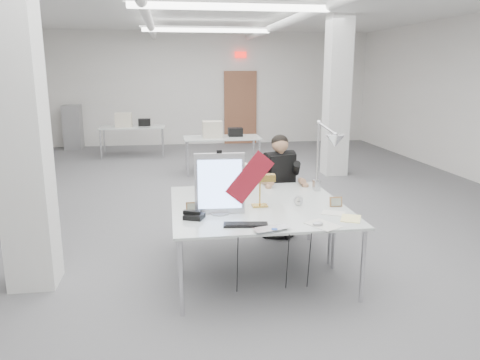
# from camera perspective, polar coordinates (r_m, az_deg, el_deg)

# --- Properties ---
(room_shell) EXTENTS (10.04, 14.04, 3.24)m
(room_shell) POSITION_cam_1_polar(r_m,az_deg,el_deg) (6.93, -0.91, 9.60)
(room_shell) COLOR #59595C
(room_shell) RESTS_ON ground
(desk_main) EXTENTS (1.80, 0.90, 0.02)m
(desk_main) POSITION_cam_1_polar(r_m,az_deg,el_deg) (4.53, 3.24, -4.74)
(desk_main) COLOR silver
(desk_main) RESTS_ON room_shell
(desk_second) EXTENTS (1.80, 0.90, 0.02)m
(desk_second) POSITION_cam_1_polar(r_m,az_deg,el_deg) (5.38, 1.27, -1.80)
(desk_second) COLOR silver
(desk_second) RESTS_ON room_shell
(bg_desk_a) EXTENTS (1.60, 0.80, 0.02)m
(bg_desk_a) POSITION_cam_1_polar(r_m,az_deg,el_deg) (9.88, -2.22, 5.16)
(bg_desk_a) COLOR silver
(bg_desk_a) RESTS_ON room_shell
(bg_desk_b) EXTENTS (1.60, 0.80, 0.02)m
(bg_desk_b) POSITION_cam_1_polar(r_m,az_deg,el_deg) (12.03, -13.01, 6.31)
(bg_desk_b) COLOR silver
(bg_desk_b) RESTS_ON room_shell
(filing_cabinet) EXTENTS (0.45, 0.55, 1.20)m
(filing_cabinet) POSITION_cam_1_polar(r_m,az_deg,el_deg) (13.70, -19.69, 6.09)
(filing_cabinet) COLOR gray
(filing_cabinet) RESTS_ON room_shell
(office_chair) EXTENTS (0.71, 0.71, 1.13)m
(office_chair) POSITION_cam_1_polar(r_m,az_deg,el_deg) (6.15, 4.68, -1.62)
(office_chair) COLOR black
(office_chair) RESTS_ON room_shell
(seated_person) EXTENTS (0.61, 0.67, 0.82)m
(seated_person) POSITION_cam_1_polar(r_m,az_deg,el_deg) (6.03, 4.85, 1.35)
(seated_person) COLOR black
(seated_person) RESTS_ON office_chair
(monitor) EXTENTS (0.49, 0.08, 0.61)m
(monitor) POSITION_cam_1_polar(r_m,az_deg,el_deg) (4.57, -2.51, -0.46)
(monitor) COLOR #B8B7BC
(monitor) RESTS_ON desk_main
(pennant) EXTENTS (0.50, 0.05, 0.53)m
(pennant) POSITION_cam_1_polar(r_m,az_deg,el_deg) (4.56, 1.21, 0.31)
(pennant) COLOR maroon
(pennant) RESTS_ON monitor
(keyboard) EXTENTS (0.42, 0.19, 0.02)m
(keyboard) POSITION_cam_1_polar(r_m,az_deg,el_deg) (4.29, 0.70, -5.48)
(keyboard) COLOR black
(keyboard) RESTS_ON desk_main
(laptop) EXTENTS (0.39, 0.30, 0.03)m
(laptop) POSITION_cam_1_polar(r_m,az_deg,el_deg) (4.13, 4.23, -6.20)
(laptop) COLOR silver
(laptop) RESTS_ON desk_main
(mouse) EXTENTS (0.11, 0.08, 0.04)m
(mouse) POSITION_cam_1_polar(r_m,az_deg,el_deg) (4.34, 9.46, -5.30)
(mouse) COLOR #AAABAF
(mouse) RESTS_ON desk_main
(bankers_lamp) EXTENTS (0.33, 0.14, 0.37)m
(bankers_lamp) POSITION_cam_1_polar(r_m,az_deg,el_deg) (4.84, 2.44, -1.13)
(bankers_lamp) COLOR gold
(bankers_lamp) RESTS_ON desk_main
(desk_phone) EXTENTS (0.23, 0.22, 0.04)m
(desk_phone) POSITION_cam_1_polar(r_m,az_deg,el_deg) (4.51, -5.61, -4.44)
(desk_phone) COLOR black
(desk_phone) RESTS_ON desk_main
(picture_frame_left) EXTENTS (0.13, 0.04, 0.10)m
(picture_frame_left) POSITION_cam_1_polar(r_m,az_deg,el_deg) (4.71, -5.83, -3.29)
(picture_frame_left) COLOR #976941
(picture_frame_left) RESTS_ON desk_main
(picture_frame_right) EXTENTS (0.14, 0.04, 0.11)m
(picture_frame_right) POSITION_cam_1_polar(r_m,az_deg,el_deg) (4.96, 11.60, -2.61)
(picture_frame_right) COLOR #A77548
(picture_frame_right) RESTS_ON desk_main
(desk_clock) EXTENTS (0.10, 0.06, 0.10)m
(desk_clock) POSITION_cam_1_polar(r_m,az_deg,el_deg) (4.95, 7.14, -2.51)
(desk_clock) COLOR silver
(desk_clock) RESTS_ON desk_main
(paper_stack_a) EXTENTS (0.33, 0.37, 0.01)m
(paper_stack_a) POSITION_cam_1_polar(r_m,az_deg,el_deg) (4.37, 10.10, -5.41)
(paper_stack_a) COLOR silver
(paper_stack_a) RESTS_ON desk_main
(paper_stack_b) EXTENTS (0.27, 0.30, 0.01)m
(paper_stack_b) POSITION_cam_1_polar(r_m,az_deg,el_deg) (4.61, 13.36, -4.58)
(paper_stack_b) COLOR #FFEF98
(paper_stack_b) RESTS_ON desk_main
(paper_stack_c) EXTENTS (0.26, 0.24, 0.01)m
(paper_stack_c) POSITION_cam_1_polar(r_m,az_deg,el_deg) (4.74, 11.30, -3.98)
(paper_stack_c) COLOR silver
(paper_stack_c) RESTS_ON desk_main
(beige_monitor) EXTENTS (0.45, 0.44, 0.35)m
(beige_monitor) POSITION_cam_1_polar(r_m,az_deg,el_deg) (5.40, -1.33, 0.29)
(beige_monitor) COLOR beige
(beige_monitor) RESTS_ON desk_second
(architect_lamp) EXTENTS (0.29, 0.77, 0.98)m
(architect_lamp) POSITION_cam_1_polar(r_m,az_deg,el_deg) (5.26, 10.31, 3.23)
(architect_lamp) COLOR #B8B8BD
(architect_lamp) RESTS_ON desk_second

